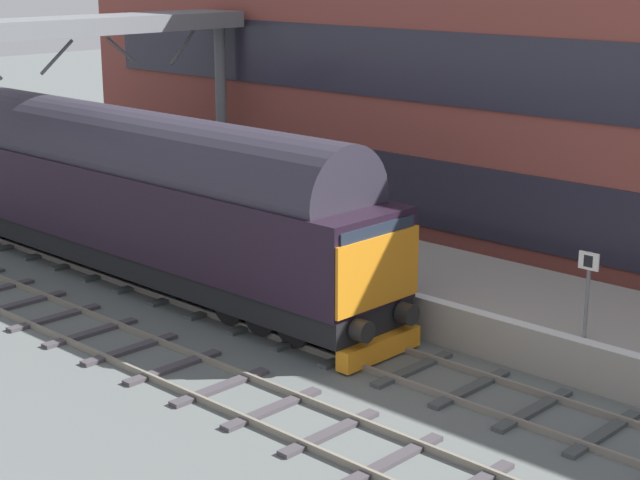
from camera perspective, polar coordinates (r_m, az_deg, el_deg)
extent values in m
plane|color=#5A605E|center=(23.89, 0.86, -5.77)|extent=(140.00, 140.00, 0.00)
cube|color=gray|center=(23.37, -0.35, -6.05)|extent=(0.07, 60.00, 0.15)
cube|color=gray|center=(24.36, 2.01, -5.16)|extent=(0.07, 60.00, 0.15)
cube|color=#404444|center=(20.27, 15.21, -10.17)|extent=(2.50, 0.26, 0.09)
cube|color=#404444|center=(20.93, 11.58, -9.09)|extent=(2.50, 0.26, 0.09)
cube|color=#404444|center=(21.68, 8.21, -8.05)|extent=(2.50, 0.26, 0.09)
cube|color=#404444|center=(22.51, 5.09, -7.05)|extent=(2.50, 0.26, 0.09)
cube|color=#404444|center=(23.40, 2.21, -6.11)|extent=(2.50, 0.26, 0.09)
cube|color=#404444|center=(24.35, -0.44, -5.23)|extent=(2.50, 0.26, 0.09)
cube|color=#404444|center=(25.36, -2.88, -4.41)|extent=(2.50, 0.26, 0.09)
cube|color=#404444|center=(26.41, -5.13, -3.64)|extent=(2.50, 0.26, 0.09)
cube|color=#404444|center=(27.50, -7.19, -2.93)|extent=(2.50, 0.26, 0.09)
cube|color=#404444|center=(28.63, -9.10, -2.27)|extent=(2.50, 0.26, 0.09)
cube|color=#404444|center=(29.80, -10.85, -1.66)|extent=(2.50, 0.26, 0.09)
cube|color=#404444|center=(30.99, -12.48, -1.09)|extent=(2.50, 0.26, 0.09)
cube|color=#404444|center=(32.21, -13.97, -0.56)|extent=(2.50, 0.26, 0.09)
cube|color=#404444|center=(33.45, -15.36, -0.08)|extent=(2.50, 0.26, 0.09)
cube|color=#404444|center=(34.71, -16.65, 0.37)|extent=(2.50, 0.26, 0.09)
cube|color=gray|center=(21.21, -6.93, -8.46)|extent=(0.07, 60.00, 0.15)
cube|color=gray|center=(22.07, -4.04, -7.42)|extent=(0.07, 60.00, 0.15)
cube|color=#413D42|center=(18.70, 4.07, -11.88)|extent=(2.50, 0.26, 0.09)
cube|color=#413D42|center=(19.61, 0.56, -10.49)|extent=(2.50, 0.26, 0.09)
cube|color=#413D42|center=(20.60, -2.61, -9.20)|extent=(2.50, 0.26, 0.09)
cube|color=#413D42|center=(21.64, -5.45, -8.00)|extent=(2.50, 0.26, 0.09)
cube|color=#413D42|center=(22.75, -8.02, -6.90)|extent=(2.50, 0.26, 0.09)
cube|color=#413D42|center=(23.90, -10.33, -5.90)|extent=(2.50, 0.26, 0.09)
cube|color=#413D42|center=(25.09, -12.41, -4.98)|extent=(2.50, 0.26, 0.09)
cube|color=#413D42|center=(26.32, -14.30, -4.13)|extent=(2.50, 0.26, 0.09)
cube|color=#413D42|center=(27.58, -16.02, -3.36)|extent=(2.50, 0.26, 0.09)
cube|color=gray|center=(26.32, 6.21, -2.69)|extent=(4.00, 44.00, 1.00)
cube|color=white|center=(24.79, 3.62, -2.54)|extent=(0.30, 44.00, 0.01)
cube|color=brown|center=(29.63, 16.76, 8.45)|extent=(5.71, 41.12, 10.78)
cube|color=#2E2D3B|center=(27.71, 13.48, 1.06)|extent=(0.06, 37.83, 2.01)
cube|color=#2E2D3B|center=(27.08, 13.95, 8.45)|extent=(0.06, 37.83, 2.01)
cube|color=black|center=(29.78, -11.20, -0.13)|extent=(2.56, 19.40, 0.60)
cube|color=black|center=(29.46, -11.34, 2.40)|extent=(2.70, 19.40, 2.10)
cylinder|color=#2D2935|center=(29.21, -11.46, 4.75)|extent=(2.56, 17.85, 2.57)
cube|color=orange|center=(22.45, 3.21, -1.73)|extent=(2.65, 0.08, 1.58)
cube|color=#232D3D|center=(22.26, 3.19, 0.08)|extent=(2.38, 0.04, 0.64)
cube|color=#232D3D|center=(30.18, -9.24, 3.39)|extent=(0.04, 13.58, 0.44)
cylinder|color=black|center=(22.13, 2.31, -4.97)|extent=(0.48, 0.35, 0.48)
cylinder|color=black|center=(23.21, 4.77, -4.04)|extent=(0.48, 0.35, 0.48)
cube|color=orange|center=(22.97, 3.26, -5.90)|extent=(2.43, 0.36, 0.47)
cylinder|color=black|center=(24.09, -0.20, -4.26)|extent=(1.64, 1.04, 1.04)
cylinder|color=black|center=(24.83, -2.03, -3.67)|extent=(1.64, 1.04, 1.04)
cylinder|color=black|center=(25.59, -3.75, -3.11)|extent=(1.64, 1.04, 1.04)
cylinder|color=black|center=(34.54, -16.65, 1.12)|extent=(1.64, 1.04, 1.04)
cylinder|color=slate|center=(21.88, 14.39, -2.93)|extent=(0.08, 0.08, 1.81)
cube|color=white|center=(21.65, 14.48, -1.12)|extent=(0.05, 0.44, 0.36)
cube|color=black|center=(21.62, 14.44, -1.13)|extent=(0.01, 0.20, 0.24)
cylinder|color=#2C2D31|center=(27.42, 0.79, 0.16)|extent=(0.13, 0.13, 0.84)
cylinder|color=#2C2D31|center=(27.49, 0.40, 0.20)|extent=(0.13, 0.13, 0.84)
cylinder|color=#566F3D|center=(27.28, 0.59, 1.60)|extent=(0.45, 0.45, 0.56)
sphere|color=#906E4F|center=(27.19, 0.60, 2.44)|extent=(0.22, 0.22, 0.22)
cylinder|color=#566F3D|center=(27.21, 1.01, 1.56)|extent=(0.09, 0.09, 0.52)
cylinder|color=#566F3D|center=(27.35, 0.18, 1.64)|extent=(0.09, 0.09, 0.52)
cylinder|color=slate|center=(35.36, -5.41, 6.41)|extent=(0.36, 0.36, 6.37)
cube|color=slate|center=(31.32, -14.29, 11.21)|extent=(12.76, 2.00, 0.50)
cylinder|color=slate|center=(31.39, -14.19, 9.67)|extent=(1.15, 0.10, 0.96)
cylinder|color=slate|center=(32.67, -10.72, 10.06)|extent=(1.14, 0.10, 0.97)
cylinder|color=slate|center=(34.07, -7.52, 10.40)|extent=(1.05, 0.10, 1.08)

